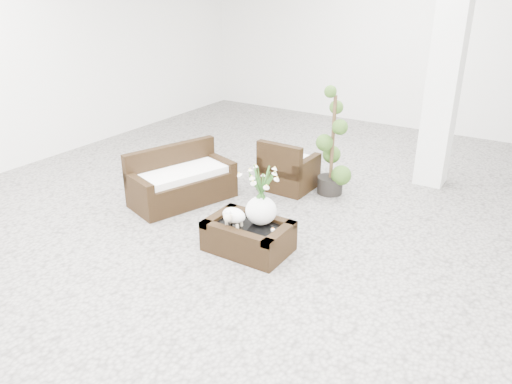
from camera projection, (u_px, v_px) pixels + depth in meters
The scene contains 9 objects.
ground at pixel (261, 238), 5.81m from camera, with size 11.00×11.00×0.00m, color gray.
column at pixel (447, 61), 6.69m from camera, with size 0.40×0.40×3.50m, color white.
coffee_table at pixel (248, 237), 5.50m from camera, with size 0.90×0.60×0.31m, color black.
sheep_figurine at pixel (234, 217), 5.38m from camera, with size 0.28×0.23×0.21m, color white.
planter_narcissus at pixel (261, 190), 5.30m from camera, with size 0.44×0.44×0.80m, color white, non-canonical shape.
tealight at pixel (273, 230), 5.30m from camera, with size 0.04×0.04×0.03m, color white.
armchair at pixel (289, 164), 7.05m from camera, with size 0.68×0.65×0.73m, color black.
loveseat at pixel (182, 176), 6.61m from camera, with size 1.36×0.65×0.72m, color black.
topiary at pixel (333, 142), 6.73m from camera, with size 0.39×0.39×1.48m, color #2B4917, non-canonical shape.
Camera 1 is at (2.70, -4.35, 2.80)m, focal length 35.08 mm.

